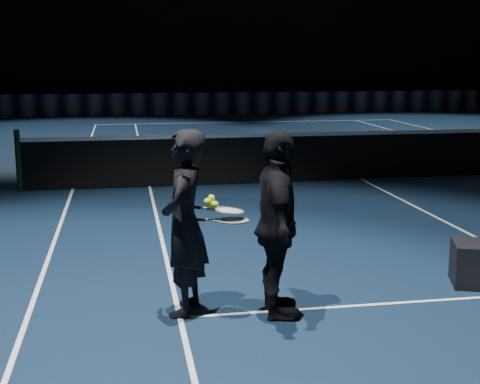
% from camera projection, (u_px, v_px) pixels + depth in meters
% --- Properties ---
extents(floor, '(36.00, 36.00, 0.00)m').
position_uv_depth(floor, '(362.00, 180.00, 13.00)').
color(floor, black).
rests_on(floor, ground).
extents(court_lines, '(10.98, 23.78, 0.01)m').
position_uv_depth(court_lines, '(362.00, 180.00, 13.00)').
color(court_lines, white).
rests_on(court_lines, floor).
extents(net_post_left, '(0.10, 0.10, 1.10)m').
position_uv_depth(net_post_left, '(18.00, 161.00, 11.80)').
color(net_post_left, black).
rests_on(net_post_left, floor).
extents(net_mesh, '(12.80, 0.02, 0.86)m').
position_uv_depth(net_mesh, '(363.00, 157.00, 12.92)').
color(net_mesh, black).
rests_on(net_mesh, floor).
extents(net_tape, '(12.80, 0.03, 0.07)m').
position_uv_depth(net_tape, '(364.00, 133.00, 12.82)').
color(net_tape, white).
rests_on(net_tape, net_mesh).
extents(sponsor_backdrop, '(22.00, 0.15, 0.90)m').
position_uv_depth(sponsor_backdrop, '(232.00, 103.00, 27.87)').
color(sponsor_backdrop, black).
rests_on(sponsor_backdrop, floor).
extents(player_a, '(0.60, 0.73, 1.72)m').
position_uv_depth(player_a, '(184.00, 223.00, 6.10)').
color(player_a, black).
rests_on(player_a, floor).
extents(player_b, '(0.51, 1.04, 1.72)m').
position_uv_depth(player_b, '(277.00, 225.00, 6.02)').
color(player_b, black).
rests_on(player_b, floor).
extents(racket_lower, '(0.71, 0.40, 0.03)m').
position_uv_depth(racket_lower, '(233.00, 221.00, 6.05)').
color(racket_lower, black).
rests_on(racket_lower, player_a).
extents(racket_upper, '(0.71, 0.35, 0.10)m').
position_uv_depth(racket_upper, '(228.00, 211.00, 6.08)').
color(racket_upper, black).
rests_on(racket_upper, player_b).
extents(tennis_balls, '(0.12, 0.10, 0.12)m').
position_uv_depth(tennis_balls, '(212.00, 202.00, 6.04)').
color(tennis_balls, gold).
rests_on(tennis_balls, racket_upper).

